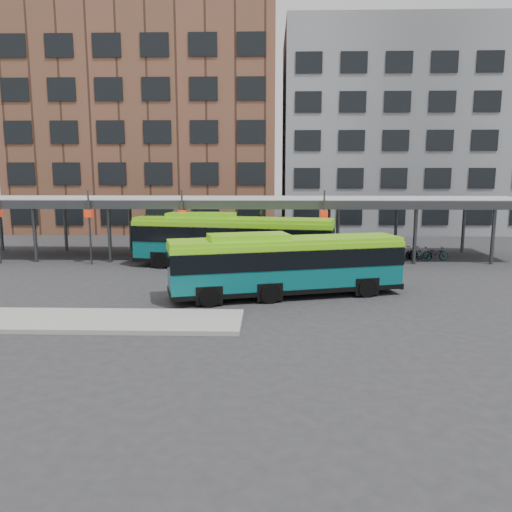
# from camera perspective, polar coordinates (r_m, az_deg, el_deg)

# --- Properties ---
(ground) EXTENTS (120.00, 120.00, 0.00)m
(ground) POSITION_cam_1_polar(r_m,az_deg,el_deg) (22.79, -5.00, -5.48)
(ground) COLOR #28282B
(ground) RESTS_ON ground
(boarding_island) EXTENTS (14.00, 3.00, 0.18)m
(boarding_island) POSITION_cam_1_polar(r_m,az_deg,el_deg) (21.33, -20.92, -6.88)
(boarding_island) COLOR gray
(boarding_island) RESTS_ON ground
(canopy) EXTENTS (40.00, 6.53, 4.80)m
(canopy) POSITION_cam_1_polar(r_m,az_deg,el_deg) (34.89, -2.75, 6.24)
(canopy) COLOR #999B9E
(canopy) RESTS_ON ground
(building_brick) EXTENTS (26.00, 14.00, 22.00)m
(building_brick) POSITION_cam_1_polar(r_m,az_deg,el_deg) (55.56, -11.87, 14.57)
(building_brick) COLOR brown
(building_brick) RESTS_ON ground
(building_grey) EXTENTS (24.00, 14.00, 20.00)m
(building_grey) POSITION_cam_1_polar(r_m,az_deg,el_deg) (55.66, 16.00, 13.37)
(building_grey) COLOR slate
(building_grey) RESTS_ON ground
(bus_front) EXTENTS (11.38, 5.21, 3.07)m
(bus_front) POSITION_cam_1_polar(r_m,az_deg,el_deg) (23.84, 3.37, -0.86)
(bus_front) COLOR #08575B
(bus_front) RESTS_ON ground
(bus_rear) EXTENTS (12.66, 4.84, 3.42)m
(bus_rear) POSITION_cam_1_polar(r_m,az_deg,el_deg) (31.10, -2.73, 1.90)
(bus_rear) COLOR #08575B
(bus_rear) RESTS_ON ground
(bike_rack) EXTENTS (4.79, 1.35, 0.99)m
(bike_rack) POSITION_cam_1_polar(r_m,az_deg,el_deg) (35.68, 17.49, 0.33)
(bike_rack) COLOR slate
(bike_rack) RESTS_ON ground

